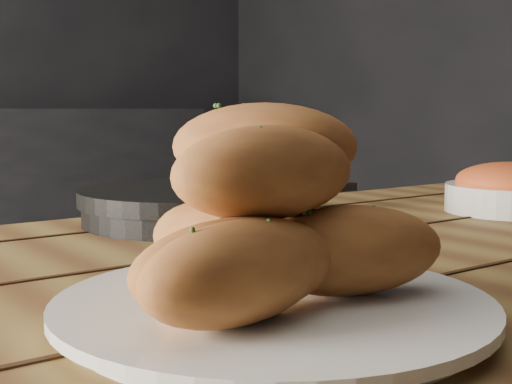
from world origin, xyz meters
The scene contains 5 objects.
table centered at (0.23, -0.68, 0.65)m, with size 1.58×0.84×0.75m.
plate centered at (0.06, -0.80, 0.76)m, with size 0.31×0.31×0.02m.
bread_rolls centered at (0.05, -0.80, 0.82)m, with size 0.26×0.21×0.13m.
skillet centered at (0.25, -0.39, 0.77)m, with size 0.42×0.29×0.05m.
bowl centered at (0.67, -0.58, 0.78)m, with size 0.18×0.18×0.07m.
Camera 1 is at (-0.23, -1.18, 0.90)m, focal length 50.00 mm.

